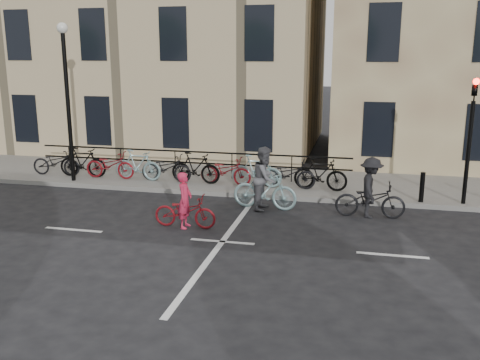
% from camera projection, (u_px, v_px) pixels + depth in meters
% --- Properties ---
extents(ground, '(120.00, 120.00, 0.00)m').
position_uv_depth(ground, '(222.00, 242.00, 13.01)').
color(ground, black).
rests_on(ground, ground).
extents(sidewalk, '(46.00, 4.00, 0.15)m').
position_uv_depth(sidewalk, '(158.00, 176.00, 19.54)').
color(sidewalk, slate).
rests_on(sidewalk, ground).
extents(building_west, '(20.00, 10.00, 10.00)m').
position_uv_depth(building_west, '(111.00, 38.00, 26.07)').
color(building_west, tan).
rests_on(building_west, sidewalk).
extents(traffic_light, '(0.18, 0.30, 3.90)m').
position_uv_depth(traffic_light, '(471.00, 126.00, 15.19)').
color(traffic_light, black).
rests_on(traffic_light, sidewalk).
extents(lamp_post, '(0.36, 0.36, 5.28)m').
position_uv_depth(lamp_post, '(66.00, 83.00, 17.77)').
color(lamp_post, black).
rests_on(lamp_post, sidewalk).
extents(bollard_east, '(0.14, 0.14, 0.90)m').
position_uv_depth(bollard_east, '(422.00, 187.00, 15.80)').
color(bollard_east, black).
rests_on(bollard_east, sidewalk).
extents(parked_bikes, '(11.45, 1.23, 1.05)m').
position_uv_depth(parked_bikes, '(180.00, 168.00, 18.24)').
color(parked_bikes, black).
rests_on(parked_bikes, sidewalk).
extents(cyclist_pink, '(1.67, 0.59, 1.48)m').
position_uv_depth(cyclist_pink, '(185.00, 209.00, 13.96)').
color(cyclist_pink, maroon).
rests_on(cyclist_pink, ground).
extents(cyclist_grey, '(1.96, 0.97, 1.85)m').
position_uv_depth(cyclist_grey, '(265.00, 184.00, 15.55)').
color(cyclist_grey, '#87ADB0').
rests_on(cyclist_grey, ground).
extents(cyclist_dark, '(1.92, 1.11, 1.70)m').
position_uv_depth(cyclist_dark, '(370.00, 194.00, 14.80)').
color(cyclist_dark, black).
rests_on(cyclist_dark, ground).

